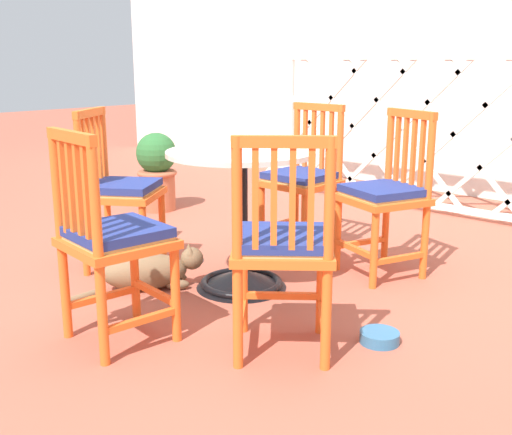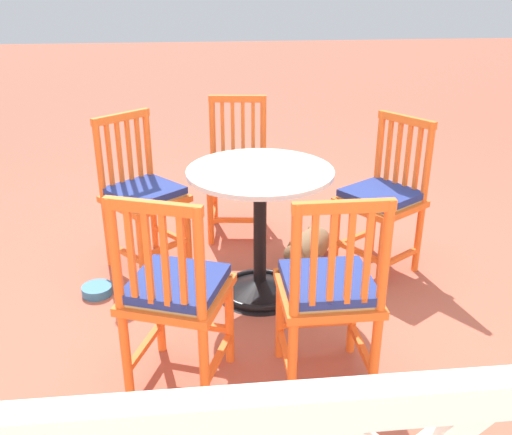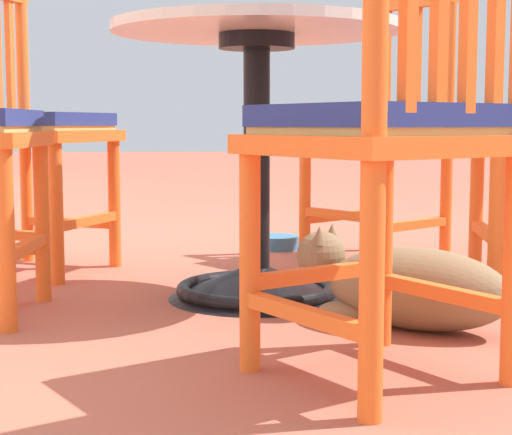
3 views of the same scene
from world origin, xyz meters
name	(u,v)px [view 2 (image 2 of 3)]	position (x,y,z in m)	size (l,w,h in m)	color
ground_plane	(246,281)	(0.00, 0.00, 0.00)	(24.00, 24.00, 0.00)	#AD5642
cafe_table	(260,248)	(-0.07, 0.14, 0.28)	(0.76, 0.76, 0.73)	black
orange_chair_by_planter	(175,293)	(0.36, 0.84, 0.45)	(0.52, 0.52, 0.91)	orange
orange_chair_near_fence	(329,292)	(-0.26, 0.90, 0.45)	(0.40, 0.40, 0.91)	orange
orange_chair_facing_out	(383,199)	(-0.81, -0.09, 0.45)	(0.55, 0.55, 0.91)	orange
orange_chair_at_corner	(237,170)	(-0.01, -0.69, 0.45)	(0.44, 0.44, 0.91)	orange
orange_chair_tucked_in	(143,195)	(0.58, -0.29, 0.45)	(0.56, 0.56, 0.91)	orange
tabby_cat	(308,249)	(-0.40, -0.20, 0.10)	(0.41, 0.70, 0.23)	brown
pet_water_bowl	(97,290)	(0.84, 0.05, 0.03)	(0.17, 0.17, 0.05)	teal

